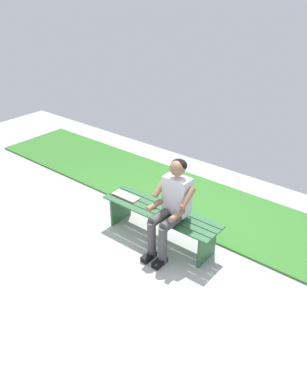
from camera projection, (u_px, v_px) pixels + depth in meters
ground_plane at (53, 243)px, 5.15m from camera, size 10.00×7.00×0.04m
grass_strip at (204, 204)px, 5.96m from camera, size 9.00×1.50×0.03m
bench_near at (160, 217)px, 5.03m from camera, size 1.72×0.47×0.46m
person_seated at (171, 205)px, 4.66m from camera, size 0.50×0.69×1.27m
apple at (154, 205)px, 5.03m from camera, size 0.07×0.07×0.07m
book_open at (126, 196)px, 5.28m from camera, size 0.41×0.16×0.02m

